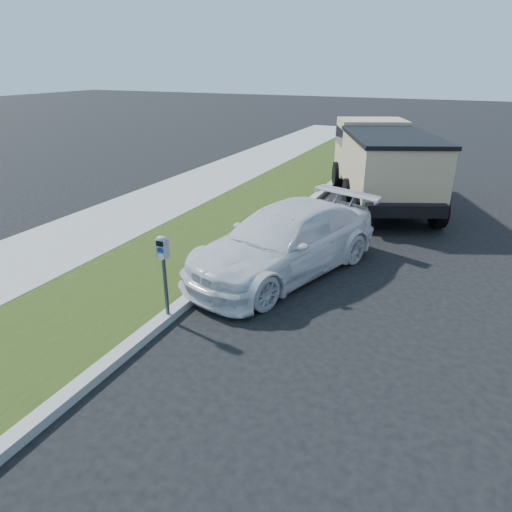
% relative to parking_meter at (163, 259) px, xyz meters
% --- Properties ---
extents(ground, '(120.00, 120.00, 0.00)m').
position_rel_parking_meter_xyz_m(ground, '(2.57, 0.25, -1.23)').
color(ground, black).
rests_on(ground, ground).
extents(streetside, '(6.12, 50.00, 0.15)m').
position_rel_parking_meter_xyz_m(streetside, '(-3.00, 2.25, -1.16)').
color(streetside, gray).
rests_on(streetside, ground).
extents(parking_meter, '(0.21, 0.15, 1.50)m').
position_rel_parking_meter_xyz_m(parking_meter, '(0.00, 0.00, 0.00)').
color(parking_meter, '#3F4247').
rests_on(parking_meter, ground).
extents(white_wagon, '(3.58, 5.42, 1.46)m').
position_rel_parking_meter_xyz_m(white_wagon, '(1.14, 2.94, -0.50)').
color(white_wagon, white).
rests_on(white_wagon, ground).
extents(dump_truck, '(4.55, 6.69, 2.47)m').
position_rel_parking_meter_xyz_m(dump_truck, '(1.95, 9.37, 0.16)').
color(dump_truck, black).
rests_on(dump_truck, ground).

